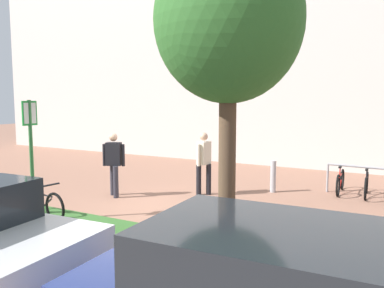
{
  "coord_description": "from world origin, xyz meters",
  "views": [
    {
      "loc": [
        5.64,
        -7.79,
        2.67
      ],
      "look_at": [
        0.34,
        1.89,
        1.39
      ],
      "focal_mm": 37.92,
      "sensor_mm": 36.0,
      "label": 1
    }
  ],
  "objects_px": {
    "tree_sidewalk": "(229,23)",
    "bike_rack_cluster": "(366,184)",
    "person_suited_navy": "(114,160)",
    "parking_sign_post": "(31,143)",
    "bike_at_sign": "(41,203)",
    "person_shirt_blue": "(204,159)",
    "bollard_steel": "(273,176)"
  },
  "relations": [
    {
      "from": "tree_sidewalk",
      "to": "bike_rack_cluster",
      "type": "bearing_deg",
      "value": 74.51
    },
    {
      "from": "person_suited_navy",
      "to": "parking_sign_post",
      "type": "bearing_deg",
      "value": -93.1
    },
    {
      "from": "tree_sidewalk",
      "to": "bike_at_sign",
      "type": "relative_size",
      "value": 3.08
    },
    {
      "from": "person_shirt_blue",
      "to": "bike_at_sign",
      "type": "bearing_deg",
      "value": -120.06
    },
    {
      "from": "bike_at_sign",
      "to": "parking_sign_post",
      "type": "bearing_deg",
      "value": -100.07
    },
    {
      "from": "parking_sign_post",
      "to": "person_shirt_blue",
      "type": "height_order",
      "value": "parking_sign_post"
    },
    {
      "from": "parking_sign_post",
      "to": "tree_sidewalk",
      "type": "bearing_deg",
      "value": 0.92
    },
    {
      "from": "bike_rack_cluster",
      "to": "person_shirt_blue",
      "type": "height_order",
      "value": "person_shirt_blue"
    },
    {
      "from": "tree_sidewalk",
      "to": "bike_rack_cluster",
      "type": "relative_size",
      "value": 2.44
    },
    {
      "from": "bollard_steel",
      "to": "person_suited_navy",
      "type": "relative_size",
      "value": 0.52
    },
    {
      "from": "bike_rack_cluster",
      "to": "bollard_steel",
      "type": "bearing_deg",
      "value": -163.13
    },
    {
      "from": "bike_at_sign",
      "to": "person_shirt_blue",
      "type": "bearing_deg",
      "value": 59.94
    },
    {
      "from": "bike_at_sign",
      "to": "person_shirt_blue",
      "type": "height_order",
      "value": "person_shirt_blue"
    },
    {
      "from": "person_suited_navy",
      "to": "bike_rack_cluster",
      "type": "bearing_deg",
      "value": 28.56
    },
    {
      "from": "bike_at_sign",
      "to": "bike_rack_cluster",
      "type": "bearing_deg",
      "value": 42.7
    },
    {
      "from": "bike_rack_cluster",
      "to": "person_shirt_blue",
      "type": "distance_m",
      "value": 4.44
    },
    {
      "from": "person_suited_navy",
      "to": "bollard_steel",
      "type": "bearing_deg",
      "value": 35.07
    },
    {
      "from": "parking_sign_post",
      "to": "person_shirt_blue",
      "type": "xyz_separation_m",
      "value": [
        2.17,
        3.87,
        -0.72
      ]
    },
    {
      "from": "bike_rack_cluster",
      "to": "person_shirt_blue",
      "type": "bearing_deg",
      "value": -154.04
    },
    {
      "from": "bollard_steel",
      "to": "person_shirt_blue",
      "type": "distance_m",
      "value": 2.06
    },
    {
      "from": "parking_sign_post",
      "to": "bike_rack_cluster",
      "type": "bearing_deg",
      "value": 43.44
    },
    {
      "from": "bike_at_sign",
      "to": "bollard_steel",
      "type": "xyz_separation_m",
      "value": [
        3.72,
        4.9,
        0.1
      ]
    },
    {
      "from": "person_shirt_blue",
      "to": "person_suited_navy",
      "type": "bearing_deg",
      "value": -146.75
    },
    {
      "from": "bike_at_sign",
      "to": "bollard_steel",
      "type": "distance_m",
      "value": 6.16
    },
    {
      "from": "tree_sidewalk",
      "to": "parking_sign_post",
      "type": "distance_m",
      "value": 5.0
    },
    {
      "from": "person_shirt_blue",
      "to": "tree_sidewalk",
      "type": "bearing_deg",
      "value": -58.12
    },
    {
      "from": "bollard_steel",
      "to": "person_shirt_blue",
      "type": "height_order",
      "value": "person_shirt_blue"
    },
    {
      "from": "bike_rack_cluster",
      "to": "bollard_steel",
      "type": "distance_m",
      "value": 2.47
    },
    {
      "from": "bollard_steel",
      "to": "tree_sidewalk",
      "type": "bearing_deg",
      "value": -81.15
    },
    {
      "from": "parking_sign_post",
      "to": "person_shirt_blue",
      "type": "bearing_deg",
      "value": 60.72
    },
    {
      "from": "bollard_steel",
      "to": "person_suited_navy",
      "type": "distance_m",
      "value": 4.45
    },
    {
      "from": "person_suited_navy",
      "to": "tree_sidewalk",
      "type": "bearing_deg",
      "value": -29.3
    }
  ]
}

